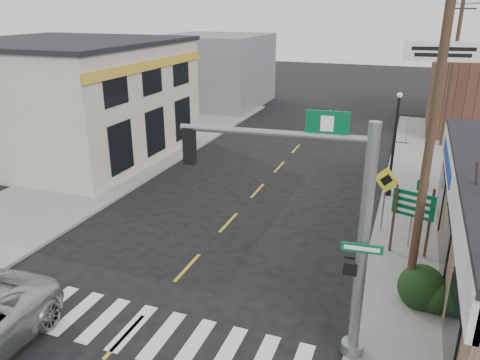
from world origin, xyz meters
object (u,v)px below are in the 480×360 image
at_px(traffic_signal_pole, 333,217).
at_px(utility_pole_near, 429,147).
at_px(utility_pole_far, 452,74).
at_px(fire_hydrant, 414,245).
at_px(guide_sign, 413,211).
at_px(lamp_post, 396,137).
at_px(dance_center_sign, 440,76).

relative_size(traffic_signal_pole, utility_pole_near, 0.66).
bearing_deg(utility_pole_far, utility_pole_near, -93.06).
bearing_deg(traffic_signal_pole, utility_pole_near, 50.63).
bearing_deg(utility_pole_near, utility_pole_far, 85.73).
height_order(fire_hydrant, utility_pole_near, utility_pole_near).
xyz_separation_m(fire_hydrant, utility_pole_near, (-0.11, -3.21, 4.68)).
bearing_deg(guide_sign, lamp_post, 117.74).
bearing_deg(lamp_post, traffic_signal_pole, -112.26).
distance_m(dance_center_sign, utility_pole_near, 11.07).
bearing_deg(guide_sign, dance_center_sign, 103.63).
xyz_separation_m(fire_hydrant, dance_center_sign, (0.34, 7.84, 5.24)).
xyz_separation_m(traffic_signal_pole, utility_pole_far, (3.57, 22.34, 0.83)).
distance_m(guide_sign, lamp_post, 6.01).
bearing_deg(utility_pole_near, traffic_signal_pole, -123.99).
distance_m(utility_pole_near, utility_pole_far, 19.34).
relative_size(traffic_signal_pole, lamp_post, 1.29).
bearing_deg(dance_center_sign, traffic_signal_pole, -107.03).
height_order(guide_sign, utility_pole_far, utility_pole_far).
height_order(fire_hydrant, lamp_post, lamp_post).
distance_m(lamp_post, utility_pole_near, 9.20).
bearing_deg(traffic_signal_pole, utility_pole_far, 75.70).
xyz_separation_m(guide_sign, lamp_post, (-1.03, 5.80, 1.19)).
relative_size(fire_hydrant, lamp_post, 0.13).
bearing_deg(fire_hydrant, utility_pole_far, 85.09).
bearing_deg(traffic_signal_pole, guide_sign, 67.11).
height_order(traffic_signal_pole, dance_center_sign, dance_center_sign).
relative_size(traffic_signal_pole, guide_sign, 2.43).
relative_size(traffic_signal_pole, dance_center_sign, 0.87).
bearing_deg(dance_center_sign, lamp_post, -133.32).
height_order(utility_pole_near, utility_pole_far, utility_pole_near).
bearing_deg(utility_pole_near, fire_hydrant, 88.15).
bearing_deg(guide_sign, traffic_signal_pole, -89.96).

